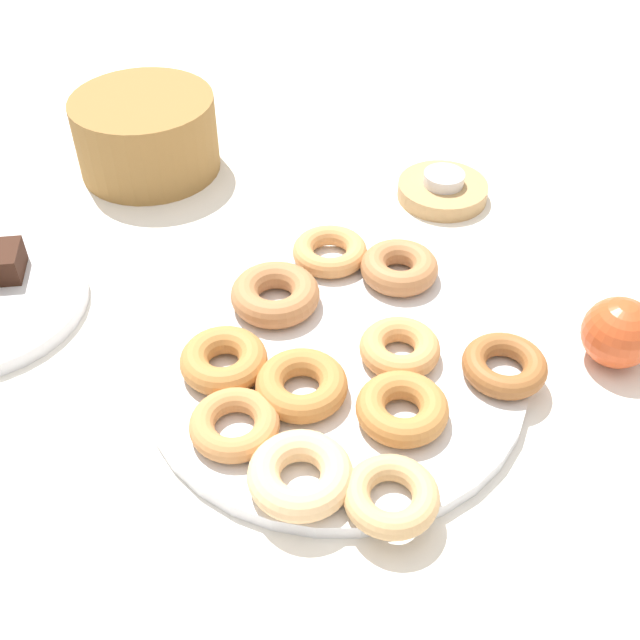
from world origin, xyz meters
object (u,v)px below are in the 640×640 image
Objects in this scene: donut_0 at (224,360)px; donut_2 at (399,267)px; donut_8 at (300,475)px; donut_10 at (330,251)px; candle_holder at (442,191)px; donut_5 at (504,366)px; donut_7 at (400,348)px; donut_4 at (275,294)px; donut_9 at (391,496)px; donut_3 at (402,409)px; apple at (619,332)px; basket at (146,134)px; donut_plate at (335,367)px; donut_1 at (235,425)px; donut_6 at (302,385)px; tealight at (444,179)px.

donut_0 is 0.22m from donut_2.
donut_10 is at bearing 56.66° from donut_8.
candle_holder is at bearing 17.40° from donut_10.
donut_7 is at bearing 138.96° from donut_5.
donut_4 reaches higher than donut_9.
donut_9 is at bearing -123.77° from donut_2.
donut_3 reaches higher than donut_9.
apple is at bearing -5.40° from donut_3.
donut_3 is 0.24m from donut_10.
donut_2 is 0.17m from donut_5.
donut_0 is at bearing -143.55° from donut_4.
basket reaches higher than donut_8.
donut_5 reaches higher than candle_holder.
donut_plate is 2.02× the size of basket.
donut_7 is (0.15, -0.06, -0.00)m from donut_0.
candle_holder is at bearing 31.52° from donut_1.
donut_6 is at bearing -104.98° from donut_4.
donut_3 is 0.98× the size of donut_6.
donut_3 is 0.08m from donut_7.
donut_2 and donut_8 have the same top height.
donut_7 is 0.69× the size of candle_holder.
donut_plate is 0.33m from tealight.
tealight is (0.13, 0.29, 0.00)m from donut_5.
tealight is (0.28, 0.10, -0.00)m from donut_4.
candle_holder reaches higher than donut_plate.
donut_9 is 0.29m from apple.
donut_4 reaches higher than donut_0.
donut_3 is at bearing -103.08° from donut_10.
donut_4 reaches higher than donut_8.
donut_5 is 0.44× the size of basket.
basket is (0.06, 0.40, 0.02)m from donut_0.
tealight is at bearing 87.11° from apple.
basket reaches higher than donut_6.
donut_9 is at bearing -73.48° from donut_0.
donut_3 is at bearing -130.43° from tealight.
donut_0 is at bearing 157.80° from donut_7.
donut_4 is (-0.03, 0.19, 0.00)m from donut_3.
donut_10 is 0.20m from tealight.
donut_6 is 1.21× the size of apple.
donut_plate is 4.72× the size of donut_7.
donut_3 is 0.46× the size of basket.
donut_2 reaches higher than donut_7.
donut_8 reaches higher than donut_6.
donut_plate is 4.61× the size of donut_1.
donut_plate is 4.20× the size of donut_8.
donut_8 reaches higher than candle_holder.
donut_9 is at bearing -90.51° from basket.
donut_0 is 0.74× the size of candle_holder.
donut_8 is at bearing -138.82° from donut_2.
donut_2 is (0.12, 0.08, 0.02)m from donut_plate.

